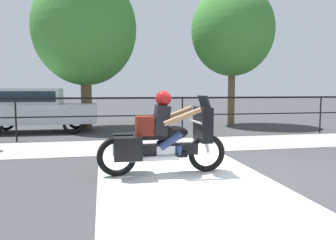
{
  "coord_description": "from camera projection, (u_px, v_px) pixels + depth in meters",
  "views": [
    {
      "loc": [
        -2.57,
        -5.46,
        1.54
      ],
      "look_at": [
        -1.05,
        2.1,
        0.83
      ],
      "focal_mm": 35.0,
      "sensor_mm": 36.0,
      "label": 1
    }
  ],
  "objects": [
    {
      "name": "ground_plane",
      "position": [
        247.0,
        174.0,
        5.98
      ],
      "size": [
        120.0,
        120.0,
        0.0
      ],
      "primitive_type": "plane",
      "color": "#38383A"
    },
    {
      "name": "sidewalk_band",
      "position": [
        195.0,
        144.0,
        9.3
      ],
      "size": [
        44.0,
        2.4,
        0.01
      ],
      "primitive_type": "cube",
      "color": "#99968E",
      "rests_on": "ground"
    },
    {
      "name": "crosswalk_band",
      "position": [
        186.0,
        181.0,
        5.55
      ],
      "size": [
        2.94,
        6.0,
        0.01
      ],
      "primitive_type": "cube",
      "color": "silver",
      "rests_on": "ground"
    },
    {
      "name": "fence_railing",
      "position": [
        182.0,
        106.0,
        10.69
      ],
      "size": [
        36.0,
        0.05,
        1.31
      ],
      "color": "black",
      "rests_on": "ground"
    },
    {
      "name": "motorcycle",
      "position": [
        163.0,
        137.0,
        5.96
      ],
      "size": [
        2.39,
        0.76,
        1.53
      ],
      "rotation": [
        0.0,
        0.0,
        0.02
      ],
      "color": "black",
      "rests_on": "ground"
    },
    {
      "name": "parked_car",
      "position": [
        35.0,
        107.0,
        11.84
      ],
      "size": [
        4.19,
        1.72,
        1.59
      ],
      "rotation": [
        0.0,
        0.0,
        0.05
      ],
      "color": "#B7BCC4",
      "rests_on": "ground"
    },
    {
      "name": "tree_behind_sign",
      "position": [
        232.0,
        31.0,
        13.87
      ],
      "size": [
        3.49,
        3.49,
        5.97
      ],
      "color": "brown",
      "rests_on": "ground"
    },
    {
      "name": "tree_behind_car",
      "position": [
        85.0,
        29.0,
        12.71
      ],
      "size": [
        3.99,
        3.99,
        6.11
      ],
      "color": "brown",
      "rests_on": "ground"
    }
  ]
}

